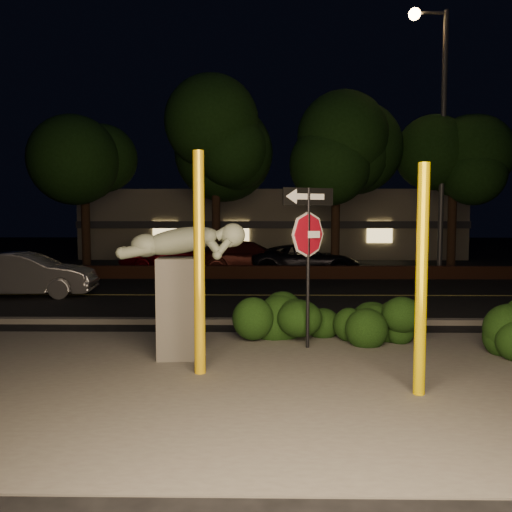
{
  "coord_description": "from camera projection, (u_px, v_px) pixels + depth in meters",
  "views": [
    {
      "loc": [
        -0.5,
        -7.97,
        2.31
      ],
      "look_at": [
        -0.64,
        1.63,
        1.6
      ],
      "focal_mm": 35.0,
      "sensor_mm": 36.0,
      "label": 1
    }
  ],
  "objects": [
    {
      "name": "parking_lot",
      "position": [
        273.0,
        265.0,
        25.06
      ],
      "size": [
        40.0,
        12.0,
        0.01
      ],
      "primitive_type": "cube",
      "color": "black",
      "rests_on": "ground"
    },
    {
      "name": "tree_far_c",
      "position": [
        336.0,
        137.0,
        20.42
      ],
      "size": [
        4.8,
        4.8,
        7.84
      ],
      "color": "black",
      "rests_on": "ground"
    },
    {
      "name": "tree_far_a",
      "position": [
        84.0,
        146.0,
        20.8
      ],
      "size": [
        4.6,
        4.6,
        7.43
      ],
      "color": "black",
      "rests_on": "ground"
    },
    {
      "name": "sculpture",
      "position": [
        180.0,
        275.0,
        8.22
      ],
      "size": [
        2.1,
        0.71,
        2.24
      ],
      "rotation": [
        0.0,
        0.0,
        0.08
      ],
      "color": "#4C4944",
      "rests_on": "ground"
    },
    {
      "name": "road",
      "position": [
        280.0,
        295.0,
        15.09
      ],
      "size": [
        80.0,
        8.0,
        0.01
      ],
      "primitive_type": "cube",
      "color": "black",
      "rests_on": "ground"
    },
    {
      "name": "curb",
      "position": [
        286.0,
        321.0,
        11.0
      ],
      "size": [
        80.0,
        0.25,
        0.12
      ],
      "primitive_type": "cube",
      "color": "#4C4944",
      "rests_on": "ground"
    },
    {
      "name": "silver_sedan",
      "position": [
        25.0,
        275.0,
        14.84
      ],
      "size": [
        4.14,
        1.79,
        1.32
      ],
      "primitive_type": "imported",
      "rotation": [
        0.0,
        0.0,
        1.67
      ],
      "color": "#AFAFB4",
      "rests_on": "ground"
    },
    {
      "name": "streetlight",
      "position": [
        438.0,
        119.0,
        20.26
      ],
      "size": [
        1.62,
        0.47,
        10.74
      ],
      "rotation": [
        0.0,
        0.0,
        0.04
      ],
      "color": "#444549",
      "rests_on": "ground"
    },
    {
      "name": "signpost",
      "position": [
        308.0,
        235.0,
        8.77
      ],
      "size": [
        0.91,
        0.38,
        2.86
      ],
      "rotation": [
        0.0,
        0.0,
        0.37
      ],
      "color": "black",
      "rests_on": "ground"
    },
    {
      "name": "parked_car_darkred",
      "position": [
        248.0,
        257.0,
        21.08
      ],
      "size": [
        5.01,
        2.51,
        1.4
      ],
      "primitive_type": "imported",
      "rotation": [
        0.0,
        0.0,
        1.69
      ],
      "color": "#3A110D",
      "rests_on": "ground"
    },
    {
      "name": "hedge_right",
      "position": [
        372.0,
        315.0,
        9.3
      ],
      "size": [
        1.72,
        1.09,
        1.06
      ],
      "primitive_type": "ellipsoid",
      "rotation": [
        0.0,
        0.0,
        0.15
      ],
      "color": "black",
      "rests_on": "ground"
    },
    {
      "name": "yellow_pole_right",
      "position": [
        421.0,
        281.0,
        6.44
      ],
      "size": [
        0.15,
        0.15,
        3.03
      ],
      "primitive_type": "cylinder",
      "color": "#F4D100",
      "rests_on": "ground"
    },
    {
      "name": "lane_marking",
      "position": [
        280.0,
        295.0,
        15.09
      ],
      "size": [
        80.0,
        0.12,
        0.0
      ],
      "primitive_type": "cube",
      "color": "#C6B84F",
      "rests_on": "road"
    },
    {
      "name": "patio",
      "position": [
        298.0,
        381.0,
        7.11
      ],
      "size": [
        14.0,
        6.0,
        0.02
      ],
      "primitive_type": "cube",
      "color": "#4C4944",
      "rests_on": "ground"
    },
    {
      "name": "hedge_center",
      "position": [
        288.0,
        310.0,
        9.66
      ],
      "size": [
        2.31,
        1.56,
        1.1
      ],
      "primitive_type": "ellipsoid",
      "rotation": [
        0.0,
        0.0,
        0.3
      ],
      "color": "black",
      "rests_on": "ground"
    },
    {
      "name": "yellow_pole_left",
      "position": [
        199.0,
        264.0,
        7.32
      ],
      "size": [
        0.17,
        0.17,
        3.3
      ],
      "primitive_type": "cylinder",
      "color": "yellow",
      "rests_on": "ground"
    },
    {
      "name": "tree_far_b",
      "position": [
        216.0,
        130.0,
        20.87
      ],
      "size": [
        5.2,
        5.2,
        8.41
      ],
      "color": "black",
      "rests_on": "ground"
    },
    {
      "name": "parked_car_dark",
      "position": [
        304.0,
        259.0,
        20.9
      ],
      "size": [
        4.56,
        2.18,
        1.25
      ],
      "primitive_type": "imported",
      "rotation": [
        0.0,
        0.0,
        1.59
      ],
      "color": "black",
      "rests_on": "ground"
    },
    {
      "name": "tree_far_d",
      "position": [
        454.0,
        145.0,
        20.86
      ],
      "size": [
        4.4,
        4.4,
        7.42
      ],
      "color": "black",
      "rests_on": "ground"
    },
    {
      "name": "parked_car_red",
      "position": [
        172.0,
        253.0,
        22.47
      ],
      "size": [
        4.74,
        2.44,
        1.54
      ],
      "primitive_type": "imported",
      "rotation": [
        0.0,
        0.0,
        1.71
      ],
      "color": "#67040D",
      "rests_on": "ground"
    },
    {
      "name": "ground",
      "position": [
        277.0,
        283.0,
        18.08
      ],
      "size": [
        90.0,
        90.0,
        0.0
      ],
      "primitive_type": "plane",
      "color": "black",
      "rests_on": "ground"
    },
    {
      "name": "building",
      "position": [
        271.0,
        224.0,
        32.88
      ],
      "size": [
        22.0,
        10.2,
        4.0
      ],
      "color": "gray",
      "rests_on": "ground"
    },
    {
      "name": "brick_wall",
      "position": [
        276.0,
        272.0,
        19.36
      ],
      "size": [
        40.0,
        0.35,
        0.5
      ],
      "primitive_type": "cube",
      "color": "#4B2618",
      "rests_on": "ground"
    }
  ]
}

